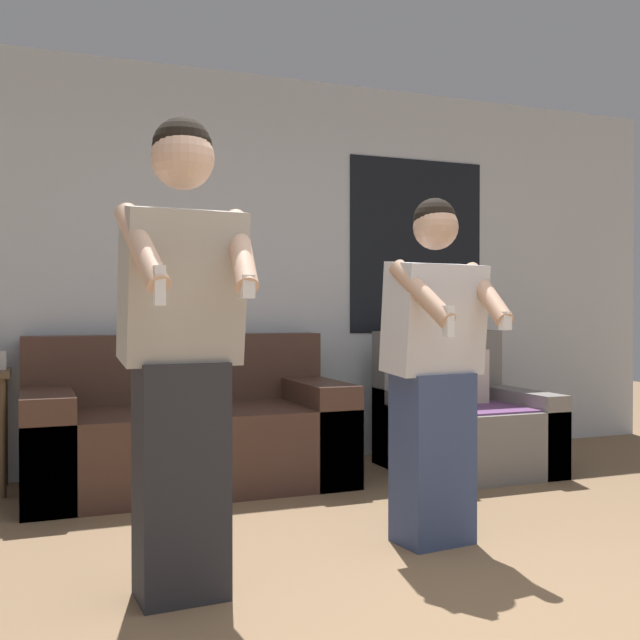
% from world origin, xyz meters
% --- Properties ---
extents(wall_back, '(6.85, 0.07, 2.70)m').
position_xyz_m(wall_back, '(0.02, 3.09, 1.35)').
color(wall_back, silver).
rests_on(wall_back, ground_plane).
extents(couch, '(1.90, 0.93, 0.91)m').
position_xyz_m(couch, '(-0.52, 2.60, 0.32)').
color(couch, '#472D23').
rests_on(couch, ground_plane).
extents(armchair, '(0.94, 0.94, 0.92)m').
position_xyz_m(armchair, '(1.29, 2.38, 0.30)').
color(armchair, slate).
rests_on(armchair, ground_plane).
extents(person_left, '(0.49, 0.50, 1.78)m').
position_xyz_m(person_left, '(-0.89, 0.82, 0.91)').
color(person_left, '#28282D').
rests_on(person_left, ground_plane).
extents(person_right, '(0.50, 0.51, 1.58)m').
position_xyz_m(person_right, '(0.31, 1.06, 0.79)').
color(person_right, '#384770').
rests_on(person_right, ground_plane).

